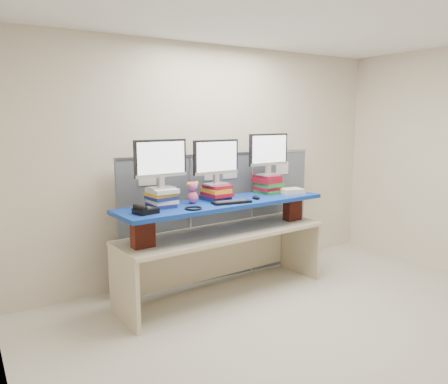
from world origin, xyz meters
TOP-DOWN VIEW (x-y plane):
  - room at (0.00, 0.00)m, footprint 5.00×4.00m
  - cubicle_partition at (-0.00, 1.78)m, footprint 2.60×0.06m
  - desk at (-0.27, 1.29)m, footprint 2.42×0.86m
  - brick_pier_left at (-1.24, 1.17)m, footprint 0.22×0.13m
  - brick_pier_right at (0.71, 1.31)m, footprint 0.22×0.13m
  - blue_board at (-0.27, 1.29)m, footprint 2.41×0.76m
  - book_stack_left at (-0.96, 1.36)m, footprint 0.28×0.30m
  - book_stack_center at (-0.30, 1.40)m, footprint 0.28×0.33m
  - book_stack_right at (0.45, 1.46)m, footprint 0.29×0.34m
  - monitor_left at (-0.96, 1.36)m, footprint 0.56×0.17m
  - monitor_center at (-0.30, 1.40)m, footprint 0.56×0.17m
  - monitor_right at (0.45, 1.46)m, footprint 0.56×0.17m
  - keyboard at (-0.26, 1.15)m, footprint 0.43×0.18m
  - mouse at (0.10, 1.21)m, footprint 0.09×0.13m
  - desk_phone at (-1.22, 1.15)m, footprint 0.23×0.21m
  - headset at (-0.75, 1.08)m, footprint 0.22×0.22m
  - plush_toy at (-0.61, 1.35)m, footprint 0.14×0.10m
  - binder_stack at (0.65, 1.27)m, footprint 0.30×0.25m

SIDE VIEW (x-z plane):
  - desk at x=-0.27m, z-range 0.22..0.94m
  - cubicle_partition at x=0.00m, z-range 0.00..1.53m
  - brick_pier_left at x=-1.24m, z-range 0.72..1.01m
  - brick_pier_right at x=0.71m, z-range 0.72..1.01m
  - blue_board at x=-0.27m, z-range 1.01..1.05m
  - headset at x=-0.75m, z-range 1.05..1.07m
  - keyboard at x=-0.26m, z-range 1.05..1.08m
  - mouse at x=0.10m, z-range 1.05..1.09m
  - binder_stack at x=0.65m, z-range 1.05..1.12m
  - desk_phone at x=-1.22m, z-range 1.04..1.13m
  - book_stack_center at x=-0.30m, z-range 1.05..1.22m
  - book_stack_left at x=-0.96m, z-range 1.05..1.24m
  - book_stack_right at x=0.45m, z-range 1.05..1.27m
  - plush_toy at x=-0.61m, z-range 1.06..1.29m
  - room at x=0.00m, z-range 0.00..2.80m
  - monitor_center at x=-0.30m, z-range 1.25..1.74m
  - monitor_left at x=-0.96m, z-range 1.27..1.76m
  - monitor_right at x=0.45m, z-range 1.30..1.79m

